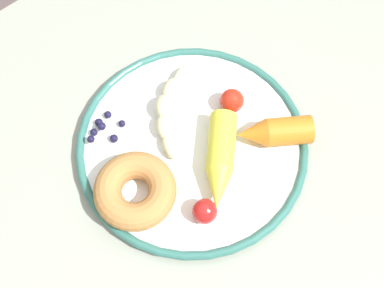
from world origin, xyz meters
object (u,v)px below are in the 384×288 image
(dining_table, at_px, (225,163))
(tomato_near, at_px, (205,211))
(plate, at_px, (192,145))
(carrot_orange, at_px, (274,132))
(donut, at_px, (135,191))
(tomato_mid, at_px, (232,101))
(banana, at_px, (169,108))
(carrot_yellow, at_px, (220,160))
(blueberry_pile, at_px, (104,128))

(dining_table, distance_m, tomato_near, 0.17)
(dining_table, height_order, plate, plate)
(plate, bearing_deg, carrot_orange, 143.50)
(carrot_orange, xyz_separation_m, tomato_near, (0.15, 0.02, -0.00))
(plate, distance_m, donut, 0.11)
(donut, xyz_separation_m, tomato_mid, (-0.19, -0.02, -0.00))
(tomato_near, height_order, tomato_mid, tomato_mid)
(tomato_near, bearing_deg, carrot_orange, -171.72)
(banana, relative_size, tomato_mid, 3.58)
(carrot_yellow, xyz_separation_m, tomato_near, (0.06, 0.04, -0.00))
(plate, distance_m, carrot_yellow, 0.06)
(carrot_yellow, distance_m, blueberry_pile, 0.17)
(plate, xyz_separation_m, carrot_yellow, (-0.01, 0.05, 0.02))
(carrot_yellow, distance_m, donut, 0.12)
(donut, relative_size, blueberry_pile, 1.83)
(plate, bearing_deg, tomato_near, 58.05)
(carrot_yellow, relative_size, tomato_near, 3.82)
(carrot_yellow, bearing_deg, tomato_mid, -142.41)
(carrot_yellow, relative_size, donut, 1.15)
(banana, relative_size, blueberry_pile, 2.10)
(dining_table, xyz_separation_m, tomato_mid, (-0.03, -0.03, 0.12))
(carrot_orange, height_order, tomato_mid, carrot_orange)
(tomato_near, bearing_deg, carrot_yellow, -148.10)
(blueberry_pile, bearing_deg, donut, 76.27)
(dining_table, relative_size, banana, 8.75)
(plate, bearing_deg, blueberry_pile, -50.55)
(plate, height_order, carrot_orange, carrot_orange)
(carrot_orange, distance_m, tomato_mid, 0.08)
(plate, distance_m, tomato_near, 0.11)
(carrot_yellow, bearing_deg, plate, -82.20)
(carrot_yellow, bearing_deg, dining_table, -149.47)
(blueberry_pile, bearing_deg, tomato_near, 97.58)
(dining_table, relative_size, carrot_orange, 10.23)
(carrot_orange, distance_m, carrot_yellow, 0.09)
(plate, height_order, donut, donut)
(dining_table, xyz_separation_m, plate, (0.05, -0.02, 0.10))
(blueberry_pile, xyz_separation_m, tomato_mid, (-0.16, 0.09, 0.01))
(carrot_yellow, xyz_separation_m, donut, (0.11, -0.04, -0.00))
(donut, bearing_deg, blueberry_pile, -103.73)
(plate, relative_size, donut, 2.99)
(carrot_orange, bearing_deg, donut, -16.60)
(dining_table, distance_m, carrot_orange, 0.14)
(blueberry_pile, bearing_deg, plate, 129.45)
(tomato_mid, bearing_deg, plate, 5.58)
(blueberry_pile, relative_size, tomato_near, 1.82)
(banana, relative_size, carrot_yellow, 1.00)
(plate, relative_size, carrot_yellow, 2.61)
(dining_table, xyz_separation_m, carrot_orange, (-0.04, 0.04, 0.12))
(banana, relative_size, carrot_orange, 1.17)
(donut, height_order, tomato_mid, donut)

